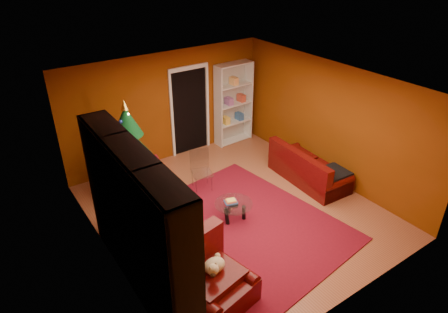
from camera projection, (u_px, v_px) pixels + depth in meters
floor at (235, 211)px, 7.98m from camera, size 5.00×5.50×0.05m
ceiling at (238, 84)px, 6.70m from camera, size 5.00×5.50×0.05m
wall_back at (166, 107)px, 9.34m from camera, size 5.00×0.05×2.60m
wall_left at (103, 198)px, 6.08m from camera, size 0.05×5.50×2.60m
wall_right at (331, 122)px, 8.60m from camera, size 0.05×5.50×2.60m
doorway at (190, 112)px, 9.73m from camera, size 1.06×0.60×2.16m
rug at (240, 228)px, 7.48m from camera, size 3.55×4.01×0.02m
media_unit at (137, 221)px, 5.79m from camera, size 0.51×3.06×2.34m
christmas_tree at (130, 151)px, 8.00m from camera, size 1.52×1.52×2.12m
gift_box_teal at (122, 192)px, 8.26m from camera, size 0.38×0.38×0.31m
gift_box_green at (156, 172)px, 9.04m from camera, size 0.27×0.27×0.23m
gift_box_red at (154, 161)px, 9.52m from camera, size 0.24×0.24×0.21m
white_bookshelf at (234, 104)px, 10.21m from camera, size 1.01×0.40×2.16m
armchair at (214, 279)px, 5.79m from camera, size 1.28×1.28×0.85m
dog at (214, 265)px, 5.75m from camera, size 0.45×0.37×0.28m
sofa at (310, 164)px, 8.78m from camera, size 0.93×1.90×0.80m
coffee_table at (234, 211)px, 7.63m from camera, size 0.90×0.90×0.45m
acrylic_chair at (202, 173)px, 8.46m from camera, size 0.52×0.55×0.81m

